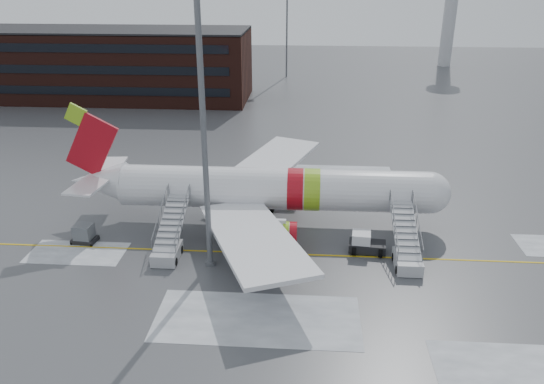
# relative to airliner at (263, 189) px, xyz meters

# --- Properties ---
(ground) EXTENTS (260.00, 260.00, 0.00)m
(ground) POSITION_rel_airliner_xyz_m (6.85, -4.79, -3.42)
(ground) COLOR #494C4F
(ground) RESTS_ON ground
(airliner) EXTENTS (35.03, 32.97, 11.18)m
(airliner) POSITION_rel_airliner_xyz_m (0.00, 0.00, 0.00)
(airliner) COLOR white
(airliner) RESTS_ON ground
(airstair_fwd) EXTENTS (2.05, 7.70, 3.48)m
(airstair_fwd) POSITION_rel_airliner_xyz_m (12.12, -6.54, -2.35)
(airstair_fwd) COLOR #ABADB2
(airstair_fwd) RESTS_ON ground
(airstair_aft) EXTENTS (2.05, 7.70, 3.48)m
(airstair_aft) POSITION_rel_airliner_xyz_m (-7.30, -6.54, -2.35)
(airstair_aft) COLOR #A5A7AC
(airstair_aft) RESTS_ON ground
(pushback_tug) EXTENTS (3.18, 2.51, 1.73)m
(pushback_tug) POSITION_rel_airliner_xyz_m (8.99, -4.88, -2.65)
(pushback_tug) COLOR black
(pushback_tug) RESTS_ON ground
(uld_container) EXTENTS (2.15, 1.65, 1.66)m
(uld_container) POSITION_rel_airliner_xyz_m (-15.22, -4.90, -2.64)
(uld_container) COLOR black
(uld_container) RESTS_ON ground
(light_mast_near) EXTENTS (1.20, 1.20, 28.30)m
(light_mast_near) POSITION_rel_airliner_xyz_m (-3.62, -7.88, 11.12)
(light_mast_near) COLOR #595B60
(light_mast_near) RESTS_ON ground
(terminal_building) EXTENTS (62.00, 16.11, 12.30)m
(terminal_building) POSITION_rel_airliner_xyz_m (-38.15, 50.19, 2.78)
(terminal_building) COLOR #3F1E16
(terminal_building) RESTS_ON ground
(light_mast_far_n) EXTENTS (1.20, 1.20, 24.25)m
(light_mast_far_n) POSITION_rel_airliner_xyz_m (-1.15, 73.21, 10.42)
(light_mast_far_n) COLOR #595B60
(light_mast_far_n) RESTS_ON ground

